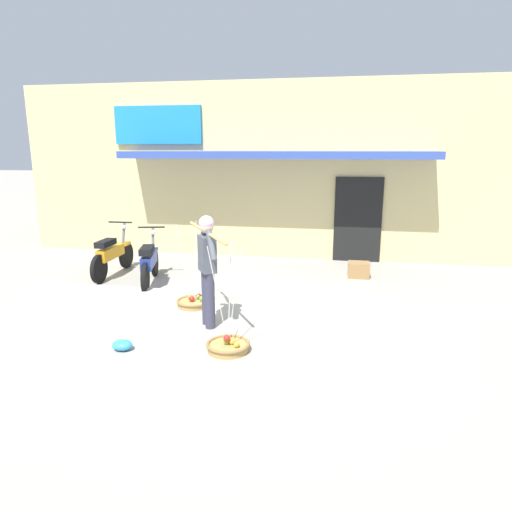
% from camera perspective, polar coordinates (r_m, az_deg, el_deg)
% --- Properties ---
extents(ground_plane, '(90.00, 90.00, 0.00)m').
position_cam_1_polar(ground_plane, '(7.47, -2.96, -7.32)').
color(ground_plane, '#9E998C').
extents(sidewalk_curb, '(20.00, 0.24, 0.10)m').
position_cam_1_polar(sidewalk_curb, '(8.10, -1.82, -5.27)').
color(sidewalk_curb, '#BAB4A5').
rests_on(sidewalk_curb, ground).
extents(fruit_vendor, '(1.04, 1.63, 1.70)m').
position_cam_1_polar(fruit_vendor, '(6.73, -6.15, -0.96)').
color(fruit_vendor, '#38384C').
rests_on(fruit_vendor, ground).
extents(fruit_basket_left_side, '(0.59, 0.59, 1.45)m').
position_cam_1_polar(fruit_basket_left_side, '(6.17, -3.52, -11.15)').
color(fruit_basket_left_side, '#B2894C').
rests_on(fruit_basket_left_side, ground).
extents(fruit_basket_right_side, '(0.59, 0.59, 1.45)m').
position_cam_1_polar(fruit_basket_right_side, '(7.88, -7.81, -5.72)').
color(fruit_basket_right_side, '#B2894C').
rests_on(fruit_basket_right_side, ground).
extents(motorcycle_nearest_shop, '(0.54, 1.82, 1.09)m').
position_cam_1_polar(motorcycle_nearest_shop, '(10.06, -17.66, 0.18)').
color(motorcycle_nearest_shop, black).
rests_on(motorcycle_nearest_shop, ground).
extents(motorcycle_second_in_row, '(0.65, 1.78, 1.09)m').
position_cam_1_polar(motorcycle_second_in_row, '(9.20, -13.26, -0.74)').
color(motorcycle_second_in_row, black).
rests_on(motorcycle_second_in_row, ground).
extents(storefront_building, '(13.00, 6.00, 4.20)m').
position_cam_1_polar(storefront_building, '(13.45, 4.08, 11.04)').
color(storefront_building, '#DBC684').
rests_on(storefront_building, ground).
extents(plastic_litter_bag, '(0.28, 0.22, 0.14)m').
position_cam_1_polar(plastic_litter_bag, '(6.44, -16.49, -10.71)').
color(plastic_litter_bag, '#3393D1').
rests_on(plastic_litter_bag, ground).
extents(wooden_crate, '(0.44, 0.36, 0.32)m').
position_cam_1_polar(wooden_crate, '(9.75, 12.80, -1.70)').
color(wooden_crate, olive).
rests_on(wooden_crate, ground).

